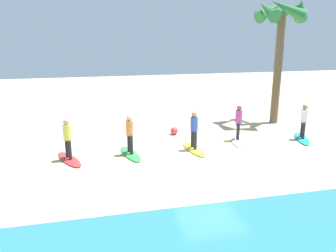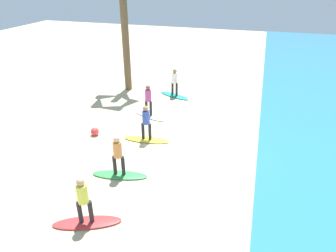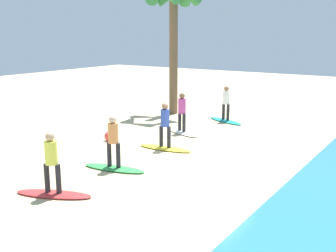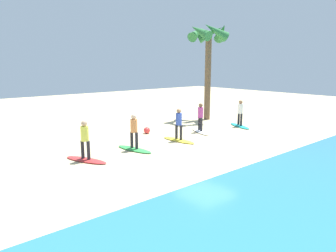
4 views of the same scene
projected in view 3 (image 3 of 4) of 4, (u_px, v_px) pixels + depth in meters
name	position (u px, v px, depth m)	size (l,w,h in m)	color
ground_plane	(212.00, 157.00, 14.22)	(60.00, 60.00, 0.00)	#CCB789
surfboard_teal	(225.00, 121.00, 19.81)	(2.10, 0.56, 0.09)	teal
surfer_teal	(226.00, 100.00, 19.59)	(0.32, 0.44, 1.64)	#232328
surfboard_white	(182.00, 132.00, 17.57)	(2.10, 0.56, 0.09)	white
surfer_white	(182.00, 109.00, 17.35)	(0.32, 0.43, 1.64)	#232328
surfboard_yellow	(165.00, 148.00, 15.14)	(2.10, 0.56, 0.09)	yellow
surfer_yellow	(165.00, 122.00, 14.92)	(0.32, 0.46, 1.64)	#232328
surfboard_green	(114.00, 168.00, 12.90)	(2.10, 0.56, 0.09)	green
surfer_green	(113.00, 138.00, 12.68)	(0.32, 0.45, 1.64)	#232328
surfboard_red	(54.00, 194.00, 10.84)	(2.10, 0.56, 0.09)	red
surfer_red	(51.00, 158.00, 10.62)	(0.32, 0.44, 1.64)	#232328
palm_tree	(174.00, 6.00, 20.63)	(2.88, 3.03, 6.88)	brown
beach_ball	(109.00, 136.00, 16.28)	(0.38, 0.38, 0.38)	#E53838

